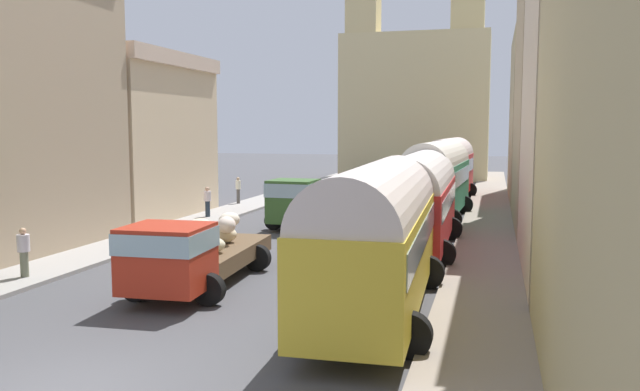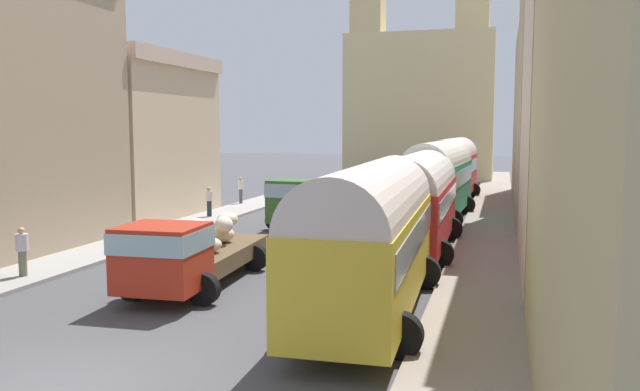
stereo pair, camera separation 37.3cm
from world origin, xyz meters
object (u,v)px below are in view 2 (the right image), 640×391
Objects in this scene: car_6 at (422,180)px; parked_bus_2 at (439,176)px; parked_bus_3 at (452,166)px; car_2 at (392,173)px; car_5 at (408,194)px; car_4 at (377,206)px; cargo_truck_0 at (188,252)px; cargo_truck_1 at (303,202)px; pedestrian_1 at (209,201)px; car_0 at (351,191)px; pedestrian_2 at (22,250)px; car_3 at (354,227)px; pedestrian_3 at (241,189)px; parked_bus_1 at (417,198)px; car_1 at (369,183)px; parked_bus_0 at (371,232)px.

parked_bus_2 is at bearing -79.86° from car_6.
car_2 is at bearing 114.48° from parked_bus_3.
car_2 is 17.90m from car_5.
parked_bus_3 is at bearing 73.23° from car_4.
parked_bus_3 is 26.78m from cargo_truck_0.
pedestrian_1 is (-5.74, 1.31, -0.29)m from cargo_truck_1.
car_0 reaches higher than car_5.
cargo_truck_0 is 5.78m from pedestrian_2.
car_3 is 24.63m from car_6.
car_4 is at bearing 80.33° from cargo_truck_0.
cargo_truck_0 is 1.82× the size of car_0.
pedestrian_2 is at bearing -86.89° from pedestrian_3.
parked_bus_3 is 17.78m from car_3.
car_3 is 2.57× the size of pedestrian_2.
car_6 is at bearing -63.19° from car_2.
pedestrian_3 is at bearing -155.21° from car_0.
parked_bus_1 is 0.95× the size of parked_bus_3.
parked_bus_3 is at bearing 77.49° from cargo_truck_0.
pedestrian_1 reaches higher than car_1.
car_4 is at bearing -106.77° from parked_bus_3.
car_1 is at bearing 69.84° from pedestrian_1.
car_6 reaches higher than car_5.
parked_bus_1 reaches higher than pedestrian_2.
parked_bus_2 is at bearing -90.00° from parked_bus_3.
car_4 is 17.41m from car_6.
cargo_truck_1 is at bearing 67.57° from pedestrian_2.
pedestrian_2 is (-11.56, 0.61, -1.23)m from parked_bus_0.
pedestrian_3 is (-1.11, 20.43, 0.07)m from pedestrian_2.
car_2 is 26.81m from pedestrian_1.
parked_bus_3 is at bearing 90.00° from parked_bus_2.
car_3 is 1.13× the size of car_5.
pedestrian_1 is at bearing -122.25° from car_0.
car_1 is (-0.09, 6.27, 0.02)m from car_0.
car_1 is 10.92m from car_2.
car_3 reaches higher than car_5.
car_1 is 5.12m from car_6.
pedestrian_3 is at bearing 108.83° from cargo_truck_0.
parked_bus_3 is (0.00, 27.00, 0.14)m from parked_bus_0.
parked_bus_1 is 2.26× the size of car_1.
car_1 is 1.05× the size of car_2.
car_3 is (3.51, -4.17, -0.50)m from cargo_truck_1.
pedestrian_1 is (-9.47, -8.81, 0.25)m from car_5.
cargo_truck_0 is 1.10× the size of cargo_truck_1.
pedestrian_3 reaches higher than car_1.
pedestrian_1 is (-5.63, -15.33, 0.18)m from car_1.
parked_bus_1 is at bearing -68.08° from car_4.
parked_bus_3 reaches higher than pedestrian_3.
car_0 is 0.99× the size of car_1.
parked_bus_2 is 13.90m from car_1.
parked_bus_3 is 2.49× the size of car_5.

